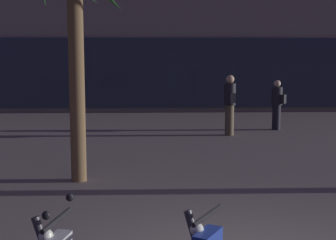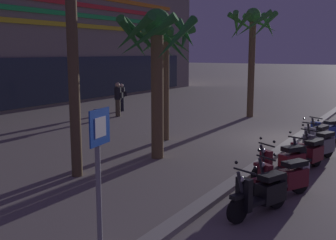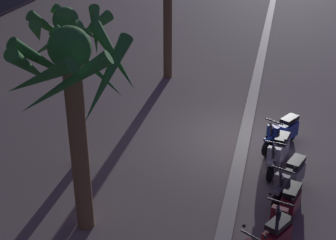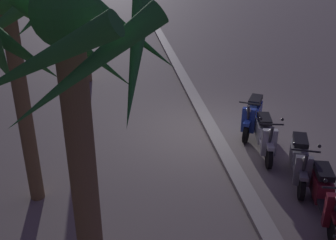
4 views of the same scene
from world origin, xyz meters
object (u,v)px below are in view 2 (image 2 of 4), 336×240
Objects in this scene: scooter_silver_second_in_line at (317,138)px; scooter_blue_tail_end at (326,132)px; palm_tree_far_corner at (157,49)px; palm_tree_mid_walkway at (252,35)px; scooter_grey_last_in_row at (320,146)px; pedestrian_by_palm_tree at (118,98)px; scooter_maroon_mid_front at (308,154)px; pedestrian_strolling_near_curb at (122,97)px; scooter_maroon_mid_centre at (285,179)px; crossing_sign at (99,162)px; scooter_maroon_lead_nearest at (284,163)px; palm_tree_near_sign at (166,51)px; scooter_black_mid_rear at (263,193)px.

scooter_silver_second_in_line is 1.18m from scooter_blue_tail_end.
palm_tree_mid_walkway reaches higher than palm_tree_far_corner.
scooter_grey_last_in_row is 0.99× the size of pedestrian_by_palm_tree.
scooter_silver_second_in_line is (2.51, 0.26, -0.00)m from scooter_maroon_mid_front.
scooter_grey_last_in_row is 12.92m from pedestrian_strolling_near_curb.
crossing_sign is at bearing 153.71° from scooter_maroon_mid_centre.
palm_tree_mid_walkway is (4.71, 4.60, 3.70)m from scooter_blue_tail_end.
scooter_maroon_mid_front is 10.34m from palm_tree_mid_walkway.
palm_tree_far_corner is 10.93m from pedestrian_strolling_near_curb.
scooter_maroon_lead_nearest is at bearing -124.95° from pedestrian_strolling_near_curb.
pedestrian_strolling_near_curb is (6.62, 11.68, 0.37)m from scooter_maroon_mid_front.
pedestrian_strolling_near_curb is (-1.77, 6.91, -3.34)m from palm_tree_mid_walkway.
scooter_maroon_mid_centre is 5.53m from palm_tree_far_corner.
scooter_blue_tail_end is at bearing -66.45° from palm_tree_near_sign.
scooter_maroon_mid_front is 1.17× the size of pedestrian_strolling_near_curb.
pedestrian_by_palm_tree reaches higher than scooter_maroon_lead_nearest.
scooter_blue_tail_end is 1.01× the size of pedestrian_strolling_near_curb.
scooter_maroon_lead_nearest is 5.01m from scooter_blue_tail_end.
crossing_sign is at bearing -143.77° from pedestrian_strolling_near_curb.
scooter_maroon_mid_centre and scooter_maroon_mid_front have the same top height.
palm_tree_mid_walkway is (12.18, 4.70, 3.71)m from scooter_black_mid_rear.
scooter_blue_tail_end is at bearing 5.62° from scooter_grey_last_in_row.
scooter_maroon_mid_centre and scooter_silver_second_in_line have the same top height.
pedestrian_by_palm_tree is at bearing 50.39° from scooter_black_mid_rear.
crossing_sign is at bearing 162.87° from scooter_maroon_lead_nearest.
scooter_maroon_lead_nearest and scooter_maroon_mid_front have the same top height.
scooter_maroon_lead_nearest is 1.36m from scooter_maroon_mid_front.
palm_tree_mid_walkway reaches higher than scooter_maroon_mid_centre.
pedestrian_strolling_near_curb is (5.28, 6.13, -2.54)m from palm_tree_near_sign.
crossing_sign is at bearing -155.84° from palm_tree_near_sign.
palm_tree_near_sign is at bearing 25.60° from palm_tree_far_corner.
scooter_maroon_mid_front is 1.05× the size of scooter_grey_last_in_row.
scooter_maroon_mid_front is at bearing 176.97° from scooter_grey_last_in_row.
scooter_silver_second_in_line is at bearing -103.35° from pedestrian_by_palm_tree.
scooter_grey_last_in_row is at bearing -62.09° from palm_tree_far_corner.
palm_tree_mid_walkway is at bearing -6.27° from palm_tree_near_sign.
scooter_silver_second_in_line is 0.40× the size of palm_tree_near_sign.
palm_tree_far_corner is at bearing 138.63° from scooter_blue_tail_end.
scooter_black_mid_rear is 6.30m from scooter_silver_second_in_line.
scooter_blue_tail_end is (7.48, 0.10, 0.01)m from scooter_black_mid_rear.
palm_tree_far_corner reaches higher than pedestrian_strolling_near_curb.
scooter_black_mid_rear is at bearing -129.61° from pedestrian_by_palm_tree.
scooter_blue_tail_end is at bearing -4.37° from scooter_silver_second_in_line.
pedestrian_strolling_near_curb is at bearing 31.51° from pedestrian_by_palm_tree.
crossing_sign is at bearing -169.42° from palm_tree_mid_walkway.
scooter_maroon_mid_centre is 0.36× the size of palm_tree_far_corner.
scooter_silver_second_in_line is (1.25, 0.33, -0.01)m from scooter_grey_last_in_row.
scooter_maroon_mid_centre and scooter_maroon_lead_nearest have the same top height.
scooter_black_mid_rear and scooter_maroon_mid_front have the same top height.
palm_tree_near_sign is at bearing 54.95° from scooter_maroon_mid_centre.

